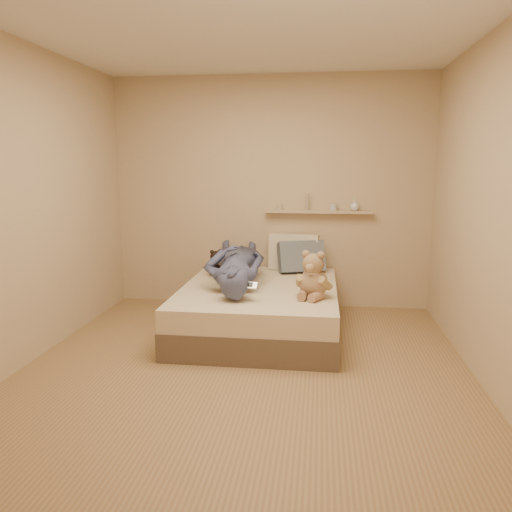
# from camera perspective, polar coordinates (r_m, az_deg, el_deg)

# --- Properties ---
(room) EXTENTS (3.80, 3.80, 3.80)m
(room) POSITION_cam_1_polar(r_m,az_deg,el_deg) (3.83, -1.25, 5.61)
(room) COLOR #92754C
(room) RESTS_ON ground
(bed) EXTENTS (1.50, 1.90, 0.45)m
(bed) POSITION_cam_1_polar(r_m,az_deg,el_deg) (4.94, 0.42, -5.99)
(bed) COLOR brown
(bed) RESTS_ON floor
(game_console) EXTENTS (0.17, 0.09, 0.06)m
(game_console) POSITION_cam_1_polar(r_m,az_deg,el_deg) (4.31, -0.93, -3.37)
(game_console) COLOR silver
(game_console) RESTS_ON bed
(teddy_bear) EXTENTS (0.34, 0.35, 0.43)m
(teddy_bear) POSITION_cam_1_polar(r_m,az_deg,el_deg) (4.45, 6.53, -2.55)
(teddy_bear) COLOR tan
(teddy_bear) RESTS_ON bed
(dark_plush) EXTENTS (0.18, 0.18, 0.28)m
(dark_plush) POSITION_cam_1_polar(r_m,az_deg,el_deg) (5.33, -4.59, -0.97)
(dark_plush) COLOR black
(dark_plush) RESTS_ON bed
(pillow_cream) EXTENTS (0.57, 0.25, 0.41)m
(pillow_cream) POSITION_cam_1_polar(r_m,az_deg,el_deg) (5.63, 4.34, 0.46)
(pillow_cream) COLOR beige
(pillow_cream) RESTS_ON bed
(pillow_grey) EXTENTS (0.55, 0.40, 0.37)m
(pillow_grey) POSITION_cam_1_polar(r_m,az_deg,el_deg) (5.49, 5.19, -0.12)
(pillow_grey) COLOR slate
(pillow_grey) RESTS_ON bed
(person) EXTENTS (0.81, 1.69, 0.39)m
(person) POSITION_cam_1_polar(r_m,az_deg,el_deg) (5.00, -2.37, -0.83)
(person) COLOR #444A6B
(person) RESTS_ON bed
(wall_shelf) EXTENTS (1.20, 0.12, 0.03)m
(wall_shelf) POSITION_cam_1_polar(r_m,az_deg,el_deg) (5.64, 7.14, 5.05)
(wall_shelf) COLOR tan
(wall_shelf) RESTS_ON wall_back
(shelf_bottles) EXTENTS (0.92, 0.11, 0.19)m
(shelf_bottles) POSITION_cam_1_polar(r_m,az_deg,el_deg) (5.64, 9.13, 5.75)
(shelf_bottles) COLOR #BBB4A0
(shelf_bottles) RESTS_ON wall_shelf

